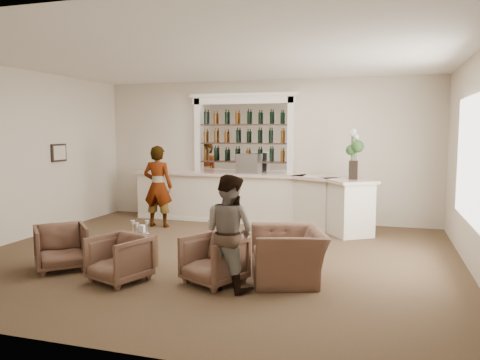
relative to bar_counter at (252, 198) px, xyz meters
name	(u,v)px	position (x,y,z in m)	size (l,w,h in m)	color
ground	(213,257)	(0.16, -3.00, -0.57)	(8.00, 8.00, 0.00)	brown
room_shell	(235,118)	(0.33, -2.29, 1.77)	(8.04, 7.02, 3.32)	beige
bar_counter	(252,198)	(0.00, 0.00, 0.00)	(5.72, 1.80, 1.14)	white
back_bar_alcove	(243,134)	(-0.34, 0.41, 1.46)	(2.64, 0.25, 3.00)	white
cocktail_table	(139,250)	(-0.77, -3.83, -0.32)	(0.60, 0.60, 0.50)	#48331F
sommelier	(158,186)	(-1.87, -1.00, 0.33)	(0.66, 0.43, 1.80)	gray
guest	(229,232)	(0.92, -4.44, 0.20)	(0.75, 0.59, 1.55)	gray
armchair_left	(61,247)	(-1.82, -4.35, -0.23)	(0.73, 0.75, 0.69)	brown
armchair_center	(119,259)	(-0.65, -4.62, -0.25)	(0.70, 0.72, 0.66)	brown
armchair_right	(214,260)	(0.66, -4.30, -0.24)	(0.72, 0.74, 0.68)	brown
armchair_far	(288,255)	(1.61, -3.86, -0.21)	(1.13, 0.98, 0.73)	brown
espresso_machine	(249,164)	(-0.08, 0.04, 0.79)	(0.51, 0.43, 0.45)	#B9B9BE
flower_vase	(354,151)	(2.29, -0.58, 1.13)	(0.27, 0.27, 1.01)	black
wine_glass_bar_left	(257,169)	(0.12, 0.04, 0.67)	(0.07, 0.07, 0.21)	white
wine_glass_bar_right	(242,169)	(-0.25, 0.03, 0.67)	(0.07, 0.07, 0.21)	white
wine_glass_tbl_a	(133,227)	(-0.89, -3.80, 0.03)	(0.07, 0.07, 0.21)	white
wine_glass_tbl_b	(147,227)	(-0.67, -3.75, 0.03)	(0.07, 0.07, 0.21)	white
wine_glass_tbl_c	(137,230)	(-0.73, -3.96, 0.03)	(0.07, 0.07, 0.21)	white
napkin_holder	(142,229)	(-0.79, -3.69, -0.01)	(0.08, 0.08, 0.12)	white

